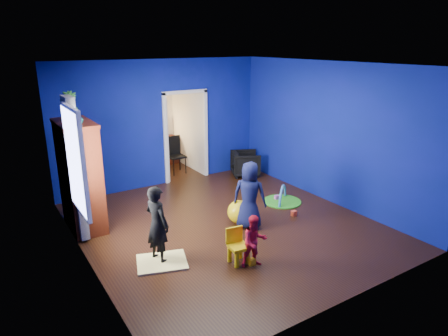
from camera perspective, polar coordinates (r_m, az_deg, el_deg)
floor at (r=7.49m, az=0.32°, el=-8.16°), size 5.00×5.50×0.01m
ceiling at (r=6.75m, az=0.37°, el=14.60°), size 5.00×5.50×0.01m
wall_back at (r=9.35m, az=-8.86°, el=6.26°), size 5.00×0.02×2.90m
wall_front at (r=5.01m, az=17.66°, el=-4.36°), size 5.00×0.02×2.90m
wall_left at (r=6.06m, az=-19.96°, el=-0.80°), size 0.02×5.50×2.90m
wall_right at (r=8.56m, az=14.62°, el=4.85°), size 0.02×5.50×2.90m
alcove at (r=10.42m, az=-7.74°, el=6.34°), size 1.00×1.75×2.50m
armchair at (r=10.12m, az=3.09°, el=0.65°), size 0.89×0.89×0.62m
child_black at (r=6.18m, az=-9.51°, el=-7.93°), size 0.41×0.51×1.23m
child_navy at (r=7.19m, az=3.66°, el=-3.92°), size 0.70×0.72×1.24m
toddler_red at (r=6.07m, az=4.39°, el=-10.40°), size 0.46×0.39×0.82m
vase at (r=6.97m, az=-20.22°, el=6.60°), size 0.21×0.21×0.18m
potted_plant at (r=7.45m, az=-21.25°, el=8.33°), size 0.33×0.33×0.49m
tv_armoire at (r=7.51m, az=-19.88°, el=-1.10°), size 0.58×1.14×1.96m
crt_tv at (r=7.51m, az=-19.62°, el=-0.76°), size 0.46×0.70×0.54m
yellow_blanket at (r=6.38m, az=-8.87°, el=-13.12°), size 0.90×0.81×0.03m
hopper_ball at (r=7.50m, az=2.16°, el=-6.28°), size 0.44×0.44×0.44m
kid_chair at (r=6.21m, az=2.10°, el=-11.34°), size 0.31×0.31×0.50m
play_mat at (r=8.60m, az=8.31°, el=-4.75°), size 0.80×0.80×0.02m
toy_arch at (r=8.60m, az=8.32°, el=-4.69°), size 0.59×0.50×0.72m
window_left at (r=6.36m, az=-20.65°, el=0.92°), size 0.03×0.95×1.55m
curtain at (r=6.99m, az=-20.45°, el=-0.21°), size 0.14×0.42×2.40m
doorway at (r=9.69m, az=-5.50°, el=4.36°), size 1.16×0.10×2.10m
study_desk at (r=11.18m, az=-8.94°, el=2.45°), size 0.88×0.44×0.75m
desk_monitor at (r=11.15m, az=-9.33°, el=5.43°), size 0.40×0.05×0.32m
desk_lamp at (r=11.00m, az=-10.54°, el=5.09°), size 0.14×0.14×0.14m
folding_chair at (r=10.31m, az=-6.80°, el=1.74°), size 0.40×0.40×0.92m
book_shelf at (r=10.97m, az=-9.58°, el=10.89°), size 0.88×0.24×0.04m
toy_0 at (r=7.97m, az=9.95°, el=-6.40°), size 0.10×0.08×0.10m
toy_1 at (r=6.26m, az=4.01°, el=-13.23°), size 0.10×0.08×0.10m
toy_2 at (r=8.08m, az=3.23°, el=-5.74°), size 0.11×0.11×0.11m
toy_3 at (r=8.68m, az=7.56°, el=-4.22°), size 0.10×0.08×0.10m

